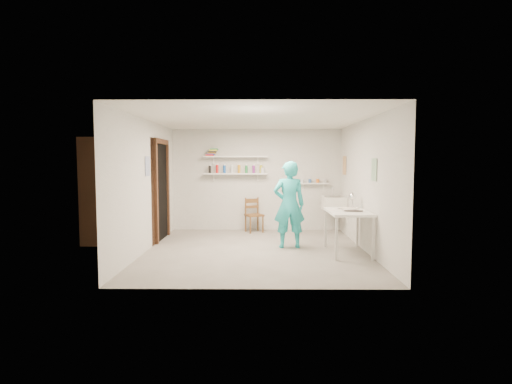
{
  "coord_description": "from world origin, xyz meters",
  "views": [
    {
      "loc": [
        0.07,
        -7.25,
        1.63
      ],
      "look_at": [
        0.0,
        0.4,
        1.05
      ],
      "focal_mm": 28.0,
      "sensor_mm": 36.0,
      "label": 1
    }
  ],
  "objects_px": {
    "belfast_sink": "(334,203)",
    "wall_clock": "(289,189)",
    "work_table": "(348,232)",
    "desk_lamp": "(353,196)",
    "man": "(289,205)",
    "wooden_chair": "(254,215)"
  },
  "relations": [
    {
      "from": "man",
      "to": "wall_clock",
      "type": "height_order",
      "value": "man"
    },
    {
      "from": "belfast_sink",
      "to": "man",
      "type": "height_order",
      "value": "man"
    },
    {
      "from": "work_table",
      "to": "desk_lamp",
      "type": "distance_m",
      "value": 0.78
    },
    {
      "from": "wall_clock",
      "to": "wooden_chair",
      "type": "relative_size",
      "value": 0.37
    },
    {
      "from": "belfast_sink",
      "to": "wall_clock",
      "type": "height_order",
      "value": "wall_clock"
    },
    {
      "from": "work_table",
      "to": "belfast_sink",
      "type": "bearing_deg",
      "value": 86.72
    },
    {
      "from": "belfast_sink",
      "to": "wall_clock",
      "type": "distance_m",
      "value": 1.7
    },
    {
      "from": "wooden_chair",
      "to": "work_table",
      "type": "height_order",
      "value": "wooden_chair"
    },
    {
      "from": "wooden_chair",
      "to": "belfast_sink",
      "type": "bearing_deg",
      "value": -29.9
    },
    {
      "from": "work_table",
      "to": "desk_lamp",
      "type": "bearing_deg",
      "value": 67.58
    },
    {
      "from": "man",
      "to": "wooden_chair",
      "type": "distance_m",
      "value": 1.84
    },
    {
      "from": "belfast_sink",
      "to": "desk_lamp",
      "type": "height_order",
      "value": "desk_lamp"
    },
    {
      "from": "wall_clock",
      "to": "belfast_sink",
      "type": "bearing_deg",
      "value": 43.84
    },
    {
      "from": "wall_clock",
      "to": "work_table",
      "type": "xyz_separation_m",
      "value": [
        0.99,
        -0.69,
        -0.71
      ]
    },
    {
      "from": "work_table",
      "to": "wooden_chair",
      "type": "bearing_deg",
      "value": 128.59
    },
    {
      "from": "wooden_chair",
      "to": "desk_lamp",
      "type": "relative_size",
      "value": 5.56
    },
    {
      "from": "belfast_sink",
      "to": "man",
      "type": "bearing_deg",
      "value": -127.71
    },
    {
      "from": "man",
      "to": "wooden_chair",
      "type": "xyz_separation_m",
      "value": [
        -0.68,
        1.66,
        -0.42
      ]
    },
    {
      "from": "man",
      "to": "belfast_sink",
      "type": "bearing_deg",
      "value": -131.95
    },
    {
      "from": "belfast_sink",
      "to": "man",
      "type": "xyz_separation_m",
      "value": [
        -1.12,
        -1.45,
        0.12
      ]
    },
    {
      "from": "work_table",
      "to": "desk_lamp",
      "type": "xyz_separation_m",
      "value": [
        0.19,
        0.46,
        0.6
      ]
    },
    {
      "from": "man",
      "to": "wall_clock",
      "type": "relative_size",
      "value": 5.56
    }
  ]
}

